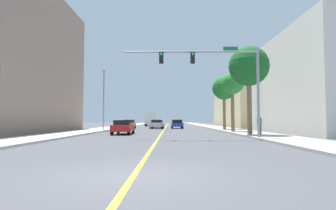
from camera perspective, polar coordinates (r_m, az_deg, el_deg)
ground at (r=49.14m, az=-0.57°, el=-4.69°), size 192.00×192.00×0.00m
sidewalk_left at (r=50.10m, az=-10.79°, el=-4.52°), size 3.73×168.00×0.15m
sidewalk_right at (r=49.77m, az=9.73°, el=-4.54°), size 3.73×168.00×0.15m
lane_marking_center at (r=49.14m, az=-0.57°, el=-4.69°), size 0.16×144.00×0.01m
building_left_near at (r=37.78m, az=-29.42°, el=7.78°), size 10.57×20.89×16.50m
building_right_near at (r=35.75m, az=30.25°, el=3.62°), size 12.31×20.09×10.60m
building_right_far at (r=62.98m, az=18.20°, el=0.65°), size 15.18×27.74×10.62m
traffic_signal_mast at (r=21.13m, az=9.98°, el=7.03°), size 10.08×0.36×6.70m
street_lamp at (r=36.09m, az=-13.00°, el=1.73°), size 0.56×0.28×7.59m
palm_near at (r=25.50m, az=16.19°, el=7.50°), size 3.47×3.47×7.68m
palm_mid at (r=32.06m, az=13.02°, el=4.12°), size 2.49×2.49×6.60m
palm_far at (r=38.91m, az=11.38°, el=3.30°), size 3.21×3.21×7.20m
car_yellow at (r=45.93m, az=-7.88°, el=-3.85°), size 1.97×4.07×1.42m
car_silver at (r=44.84m, az=-2.23°, el=-3.91°), size 2.13×4.31×1.39m
car_red at (r=27.51m, az=-9.14°, el=-4.44°), size 1.81×4.50×1.38m
car_blue at (r=45.51m, az=1.83°, el=-3.91°), size 1.99×4.06×1.44m
car_green at (r=51.50m, az=-2.33°, el=-3.80°), size 1.84×4.18×1.43m
delivery_truck at (r=65.04m, az=-3.61°, el=-2.84°), size 2.66×8.38×3.07m
pedestrian at (r=24.97m, az=18.18°, el=-3.92°), size 0.38×0.38×1.63m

